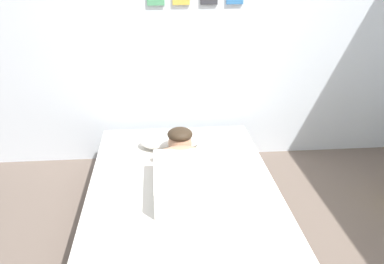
{
  "coord_description": "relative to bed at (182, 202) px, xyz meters",
  "views": [
    {
      "loc": [
        -0.36,
        -2.13,
        1.86
      ],
      "look_at": [
        -0.1,
        0.77,
        0.62
      ],
      "focal_mm": 38.22,
      "sensor_mm": 36.0,
      "label": 1
    }
  ],
  "objects": [
    {
      "name": "pillow",
      "position": [
        -0.06,
        0.59,
        0.24
      ],
      "size": [
        0.52,
        0.32,
        0.11
      ],
      "primitive_type": "ellipsoid",
      "color": "white",
      "rests_on": "bed"
    },
    {
      "name": "person_lying",
      "position": [
        0.01,
        -0.02,
        0.29
      ],
      "size": [
        0.43,
        0.92,
        0.27
      ],
      "color": "silver",
      "rests_on": "bed"
    },
    {
      "name": "coffee_cup",
      "position": [
        0.21,
        0.34,
        0.22
      ],
      "size": [
        0.12,
        0.09,
        0.07
      ],
      "color": "white",
      "rests_on": "bed"
    },
    {
      "name": "cell_phone",
      "position": [
        0.09,
        -0.22,
        0.19
      ],
      "size": [
        0.07,
        0.14,
        0.01
      ],
      "primitive_type": "cube",
      "color": "black",
      "rests_on": "bed"
    },
    {
      "name": "ground_plane",
      "position": [
        0.2,
        -0.46,
        -0.18
      ],
      "size": [
        12.4,
        12.4,
        0.0
      ],
      "primitive_type": "plane",
      "color": "#66564C"
    },
    {
      "name": "bed",
      "position": [
        0.0,
        0.0,
        0.0
      ],
      "size": [
        1.37,
        2.07,
        0.37
      ],
      "color": "#4C4742",
      "rests_on": "ground"
    },
    {
      "name": "back_wall",
      "position": [
        0.2,
        1.21,
        1.07
      ],
      "size": [
        4.2,
        0.12,
        2.5
      ],
      "color": "silver",
      "rests_on": "ground"
    }
  ]
}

